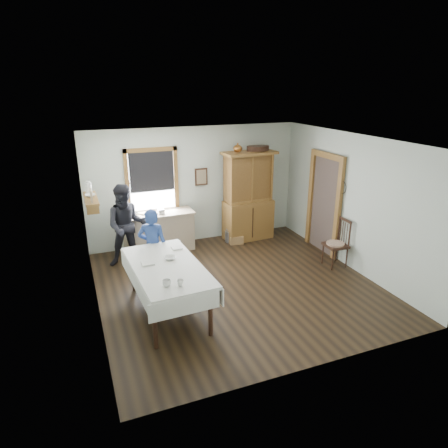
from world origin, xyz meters
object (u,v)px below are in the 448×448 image
object	(u,v)px
spindle_chair	(336,243)
wicker_basket	(236,239)
china_hutch	(248,196)
pail	(230,236)
work_counter	(159,232)
dining_table	(168,288)
figure_dark	(127,229)
woman_blue	(153,250)

from	to	relation	value
spindle_chair	wicker_basket	world-z (taller)	spindle_chair
china_hutch	pail	bearing A→B (deg)	-176.51
work_counter	china_hutch	xyz separation A→B (m)	(2.19, -0.03, 0.61)
dining_table	spindle_chair	size ratio (longest dim) A/B	2.06
spindle_chair	figure_dark	world-z (taller)	figure_dark
wicker_basket	dining_table	bearing A→B (deg)	-133.73
work_counter	wicker_basket	distance (m)	1.83
pail	dining_table	bearing A→B (deg)	-130.80
spindle_chair	woman_blue	world-z (taller)	woman_blue
china_hutch	pail	distance (m)	1.05
woman_blue	spindle_chair	bearing A→B (deg)	-165.63
work_counter	woman_blue	distance (m)	1.58
work_counter	dining_table	distance (m)	2.60
dining_table	figure_dark	size ratio (longest dim) A/B	1.31
china_hutch	wicker_basket	world-z (taller)	china_hutch
work_counter	wicker_basket	xyz separation A→B (m)	(1.78, -0.25, -0.35)
pail	wicker_basket	bearing A→B (deg)	-61.29
pail	figure_dark	xyz separation A→B (m)	(-2.45, -0.40, 0.66)
spindle_chair	wicker_basket	bearing A→B (deg)	128.95
china_hutch	pail	size ratio (longest dim) A/B	7.61
work_counter	woman_blue	size ratio (longest dim) A/B	1.14
dining_table	pail	distance (m)	3.28
woman_blue	china_hutch	bearing A→B (deg)	-126.72
woman_blue	figure_dark	bearing A→B (deg)	-48.47
wicker_basket	work_counter	bearing A→B (deg)	172.14
woman_blue	figure_dark	world-z (taller)	figure_dark
work_counter	spindle_chair	distance (m)	3.84
work_counter	woman_blue	world-z (taller)	woman_blue
wicker_basket	woman_blue	bearing A→B (deg)	-150.65
dining_table	wicker_basket	xyz separation A→B (m)	(2.22, 2.32, -0.32)
spindle_chair	wicker_basket	xyz separation A→B (m)	(-1.42, 1.87, -0.41)
work_counter	figure_dark	size ratio (longest dim) A/B	0.98
china_hutch	dining_table	bearing A→B (deg)	-140.09
china_hutch	dining_table	world-z (taller)	china_hutch
wicker_basket	figure_dark	size ratio (longest dim) A/B	0.20
pail	wicker_basket	xyz separation A→B (m)	(0.08, -0.15, -0.05)
china_hutch	woman_blue	distance (m)	3.03
spindle_chair	wicker_basket	distance (m)	2.39
spindle_chair	pail	xyz separation A→B (m)	(-1.51, 2.03, -0.37)
wicker_basket	woman_blue	distance (m)	2.62
china_hutch	pail	xyz separation A→B (m)	(-0.49, -0.07, -0.92)
china_hutch	spindle_chair	size ratio (longest dim) A/B	2.10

